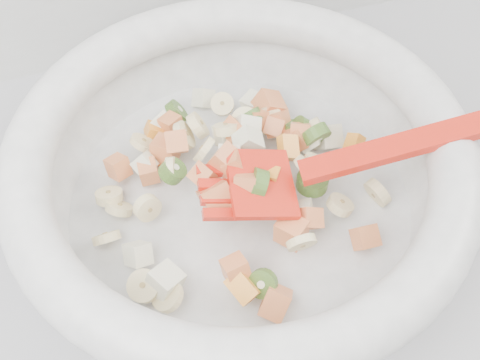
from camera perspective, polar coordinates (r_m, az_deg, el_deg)
name	(u,v)px	position (r m, az deg, el deg)	size (l,w,h in m)	color
mixing_bowl	(240,171)	(0.51, 0.04, 0.83)	(0.45, 0.39, 0.13)	silver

